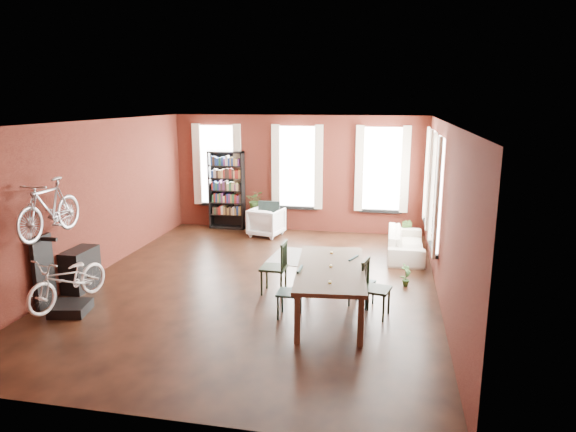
% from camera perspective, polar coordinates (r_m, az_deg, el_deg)
% --- Properties ---
extents(room, '(9.00, 9.04, 3.22)m').
position_cam_1_polar(room, '(10.35, -1.44, 4.64)').
color(room, black).
rests_on(room, ground).
extents(dining_table, '(1.36, 2.57, 0.84)m').
position_cam_1_polar(dining_table, '(8.87, 4.72, -8.28)').
color(dining_table, '#4E3E2F').
rests_on(dining_table, ground).
extents(dining_chair_a, '(0.41, 0.41, 0.88)m').
position_cam_1_polar(dining_chair_a, '(8.72, 0.18, -8.49)').
color(dining_chair_a, '#1A3B37').
rests_on(dining_chair_a, ground).
extents(dining_chair_b, '(0.48, 0.48, 1.01)m').
position_cam_1_polar(dining_chair_b, '(9.75, -1.60, -5.74)').
color(dining_chair_b, black).
rests_on(dining_chair_b, ground).
extents(dining_chair_c, '(0.54, 0.54, 0.98)m').
position_cam_1_polar(dining_chair_c, '(8.86, 9.76, -7.99)').
color(dining_chair_c, black).
rests_on(dining_chair_c, ground).
extents(dining_chair_d, '(0.51, 0.51, 0.86)m').
position_cam_1_polar(dining_chair_d, '(9.30, 8.17, -7.30)').
color(dining_chair_d, '#183335').
rests_on(dining_chair_d, ground).
extents(bookshelf, '(1.00, 0.32, 2.20)m').
position_cam_1_polar(bookshelf, '(14.62, -6.83, 2.86)').
color(bookshelf, black).
rests_on(bookshelf, ground).
extents(white_armchair, '(0.97, 0.93, 0.84)m').
position_cam_1_polar(white_armchair, '(13.84, -2.41, -0.51)').
color(white_armchair, white).
rests_on(white_armchair, ground).
extents(cream_sofa, '(0.61, 2.08, 0.81)m').
position_cam_1_polar(cream_sofa, '(12.40, 12.97, -2.48)').
color(cream_sofa, beige).
rests_on(cream_sofa, ground).
extents(striped_rug, '(0.99, 1.47, 0.01)m').
position_cam_1_polar(striped_rug, '(12.10, 0.30, -4.49)').
color(striped_rug, black).
rests_on(striped_rug, ground).
extents(bike_trainer, '(0.70, 0.70, 0.17)m').
position_cam_1_polar(bike_trainer, '(9.76, -23.00, -9.42)').
color(bike_trainer, black).
rests_on(bike_trainer, ground).
extents(bike_wall_rack, '(0.16, 0.60, 1.30)m').
position_cam_1_polar(bike_wall_rack, '(10.06, -25.53, -5.58)').
color(bike_wall_rack, black).
rests_on(bike_wall_rack, ground).
extents(console_table, '(0.40, 0.80, 0.80)m').
position_cam_1_polar(console_table, '(10.76, -22.04, -5.50)').
color(console_table, black).
rests_on(console_table, ground).
extents(plant_stand, '(0.32, 0.32, 0.60)m').
position_cam_1_polar(plant_stand, '(14.41, -3.51, -0.46)').
color(plant_stand, black).
rests_on(plant_stand, ground).
extents(plant_by_sofa, '(0.51, 0.72, 0.29)m').
position_cam_1_polar(plant_by_sofa, '(13.47, 12.82, -2.41)').
color(plant_by_sofa, '#2D4E1F').
rests_on(plant_by_sofa, ground).
extents(plant_small, '(0.51, 0.47, 0.17)m').
position_cam_1_polar(plant_small, '(10.48, 12.92, -7.18)').
color(plant_small, '#2F5D25').
rests_on(plant_small, ground).
extents(bicycle_floor, '(0.76, 0.98, 1.67)m').
position_cam_1_polar(bicycle_floor, '(9.46, -23.43, -4.24)').
color(bicycle_floor, silver).
rests_on(bicycle_floor, bike_trainer).
extents(bicycle_hung, '(0.47, 1.00, 1.66)m').
position_cam_1_polar(bicycle_hung, '(9.58, -25.18, 2.72)').
color(bicycle_hung, '#A5A8AD').
rests_on(bicycle_hung, bike_wall_rack).
extents(plant_on_stand, '(0.57, 0.61, 0.43)m').
position_cam_1_polar(plant_on_stand, '(14.28, -3.63, 1.52)').
color(plant_on_stand, '#365D25').
rests_on(plant_on_stand, plant_stand).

